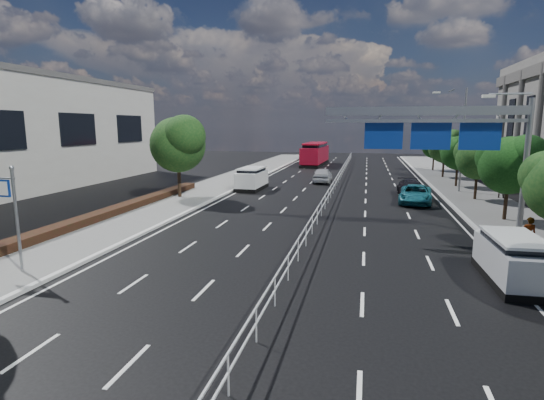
# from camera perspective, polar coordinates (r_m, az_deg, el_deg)

# --- Properties ---
(ground) EXTENTS (160.00, 160.00, 0.00)m
(ground) POSITION_cam_1_polar(r_m,az_deg,el_deg) (15.06, 1.05, -12.88)
(ground) COLOR black
(ground) RESTS_ON ground
(sidewalk_near) EXTENTS (5.00, 140.00, 0.14)m
(sidewalk_near) POSITION_cam_1_polar(r_m,az_deg,el_deg) (20.54, -32.58, -7.98)
(sidewalk_near) COLOR slate
(sidewalk_near) RESTS_ON ground
(kerb_near) EXTENTS (0.25, 140.00, 0.15)m
(kerb_near) POSITION_cam_1_polar(r_m,az_deg,el_deg) (18.89, -27.15, -8.98)
(kerb_near) COLOR silver
(kerb_near) RESTS_ON ground
(median_fence) EXTENTS (0.05, 85.00, 1.02)m
(median_fence) POSITION_cam_1_polar(r_m,az_deg,el_deg) (36.60, 8.13, 1.51)
(median_fence) COLOR silver
(median_fence) RESTS_ON ground
(hedge_near) EXTENTS (1.00, 36.00, 0.44)m
(hedge_near) POSITION_cam_1_polar(r_m,az_deg,el_deg) (25.19, -27.54, -3.77)
(hedge_near) COLOR black
(hedge_near) RESTS_ON sidewalk_near
(toilet_sign) EXTENTS (1.62, 0.18, 4.34)m
(toilet_sign) POSITION_cam_1_polar(r_m,az_deg,el_deg) (19.54, -32.24, -0.13)
(toilet_sign) COLOR gray
(toilet_sign) RESTS_ON ground
(overhead_gantry) EXTENTS (10.24, 0.38, 7.45)m
(overhead_gantry) POSITION_cam_1_polar(r_m,az_deg,el_deg) (23.99, 22.40, 8.65)
(overhead_gantry) COLOR gray
(overhead_gantry) RESTS_ON ground
(streetlight_far) EXTENTS (2.78, 2.40, 9.00)m
(streetlight_far) POSITION_cam_1_polar(r_m,az_deg,el_deg) (40.36, 23.91, 8.22)
(streetlight_far) COLOR gray
(streetlight_far) RESTS_ON ground
(near_tree_back) EXTENTS (4.84, 4.51, 6.69)m
(near_tree_back) POSITION_cam_1_polar(r_m,az_deg,el_deg) (34.85, -12.48, 7.71)
(near_tree_back) COLOR black
(near_tree_back) RESTS_ON ground
(far_tree_d) EXTENTS (3.85, 3.59, 5.34)m
(far_tree_d) POSITION_cam_1_polar(r_m,az_deg,el_deg) (29.41, 29.42, 4.48)
(far_tree_d) COLOR black
(far_tree_d) RESTS_ON ground
(far_tree_e) EXTENTS (3.63, 3.38, 5.13)m
(far_tree_e) POSITION_cam_1_polar(r_m,az_deg,el_deg) (36.65, 26.07, 5.38)
(far_tree_e) COLOR black
(far_tree_e) RESTS_ON ground
(far_tree_f) EXTENTS (3.52, 3.28, 5.02)m
(far_tree_f) POSITION_cam_1_polar(r_m,az_deg,el_deg) (43.97, 23.84, 6.06)
(far_tree_f) COLOR black
(far_tree_f) RESTS_ON ground
(far_tree_g) EXTENTS (3.96, 3.69, 5.45)m
(far_tree_g) POSITION_cam_1_polar(r_m,az_deg,el_deg) (51.33, 22.27, 6.90)
(far_tree_g) COLOR black
(far_tree_g) RESTS_ON ground
(far_tree_h) EXTENTS (3.41, 3.18, 4.91)m
(far_tree_h) POSITION_cam_1_polar(r_m,az_deg,el_deg) (58.75, 21.05, 6.95)
(far_tree_h) COLOR black
(far_tree_h) RESTS_ON ground
(white_minivan) EXTENTS (2.13, 4.73, 2.03)m
(white_minivan) POSITION_cam_1_polar(r_m,az_deg,el_deg) (39.33, -2.75, 2.88)
(white_minivan) COLOR black
(white_minivan) RESTS_ON ground
(red_bus) EXTENTS (3.12, 11.27, 3.34)m
(red_bus) POSITION_cam_1_polar(r_m,az_deg,el_deg) (63.99, 5.82, 6.24)
(red_bus) COLOR black
(red_bus) RESTS_ON ground
(near_car_silver) EXTENTS (1.89, 4.57, 1.55)m
(near_car_silver) POSITION_cam_1_polar(r_m,az_deg,el_deg) (44.46, 6.83, 3.35)
(near_car_silver) COLOR #A6A8AD
(near_car_silver) RESTS_ON ground
(near_car_dark) EXTENTS (2.12, 4.98, 1.60)m
(near_car_dark) POSITION_cam_1_polar(r_m,az_deg,el_deg) (74.50, 4.43, 6.06)
(near_car_dark) COLOR black
(near_car_dark) RESTS_ON ground
(silver_minivan) EXTENTS (1.94, 4.35, 1.79)m
(silver_minivan) POSITION_cam_1_polar(r_m,az_deg,el_deg) (18.46, 29.73, -7.00)
(silver_minivan) COLOR black
(silver_minivan) RESTS_ON ground
(parked_car_teal) EXTENTS (2.90, 5.24, 1.39)m
(parked_car_teal) POSITION_cam_1_polar(r_m,az_deg,el_deg) (34.07, 18.74, 0.74)
(parked_car_teal) COLOR #175A68
(parked_car_teal) RESTS_ON ground
(parked_car_dark) EXTENTS (2.26, 4.85, 1.37)m
(parked_car_dark) POSITION_cam_1_polar(r_m,az_deg,el_deg) (37.15, 18.25, 1.48)
(parked_car_dark) COLOR black
(parked_car_dark) RESTS_ON ground
(pedestrian_a) EXTENTS (0.62, 0.41, 1.67)m
(pedestrian_a) POSITION_cam_1_polar(r_m,az_deg,el_deg) (22.45, 31.23, -4.04)
(pedestrian_a) COLOR gray
(pedestrian_a) RESTS_ON sidewalk_far
(pedestrian_b) EXTENTS (1.11, 1.10, 1.80)m
(pedestrian_b) POSITION_cam_1_polar(r_m,az_deg,el_deg) (38.59, 28.49, 1.61)
(pedestrian_b) COLOR gray
(pedestrian_b) RESTS_ON sidewalk_far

